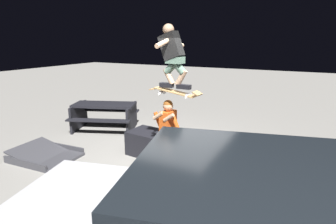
% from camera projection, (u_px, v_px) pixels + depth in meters
% --- Properties ---
extents(ground_plane, '(40.00, 40.00, 0.00)m').
position_uv_depth(ground_plane, '(165.00, 162.00, 5.69)').
color(ground_plane, gray).
extents(ledge_box_main, '(1.77, 0.81, 0.53)m').
position_uv_depth(ledge_box_main, '(165.00, 147.00, 5.80)').
color(ledge_box_main, black).
rests_on(ledge_box_main, ground).
extents(person_sitting_on_ledge, '(0.60, 0.77, 1.36)m').
position_uv_depth(person_sitting_on_ledge, '(165.00, 131.00, 5.23)').
color(person_sitting_on_ledge, '#2D3856').
rests_on(person_sitting_on_ledge, ground).
extents(skateboard, '(1.03, 0.27, 0.14)m').
position_uv_depth(skateboard, '(175.00, 92.00, 4.95)').
color(skateboard, '#AD8451').
extents(skater_airborne, '(0.63, 0.89, 1.12)m').
position_uv_depth(skater_airborne, '(172.00, 53.00, 4.81)').
color(skater_airborne, black).
extents(kicker_ramp, '(1.36, 1.09, 0.33)m').
position_uv_depth(kicker_ramp, '(46.00, 156.00, 5.84)').
color(kicker_ramp, '#38383D').
rests_on(kicker_ramp, ground).
extents(picnic_table_back, '(2.08, 1.88, 0.75)m').
position_uv_depth(picnic_table_back, '(105.00, 112.00, 7.67)').
color(picnic_table_back, black).
rests_on(picnic_table_back, ground).
extents(trash_bin, '(0.56, 0.56, 1.00)m').
position_uv_depth(trash_bin, '(227.00, 205.00, 3.34)').
color(trash_bin, navy).
rests_on(trash_bin, ground).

